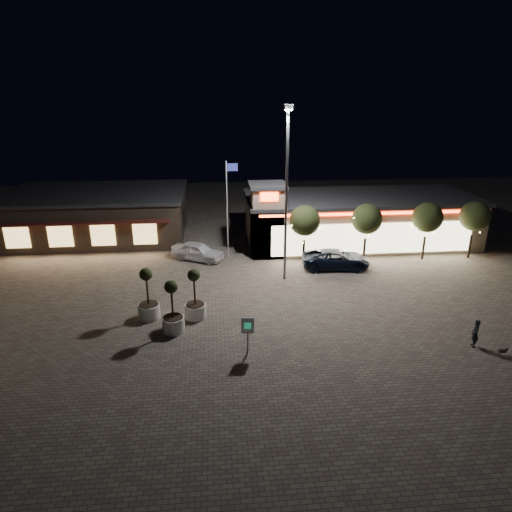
{
  "coord_description": "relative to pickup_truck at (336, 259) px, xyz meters",
  "views": [
    {
      "loc": [
        -3.04,
        -22.9,
        13.41
      ],
      "look_at": [
        -0.32,
        6.0,
        2.61
      ],
      "focal_mm": 32.0,
      "sensor_mm": 36.0,
      "label": 1
    }
  ],
  "objects": [
    {
      "name": "planter_right",
      "position": [
        -10.73,
        -7.24,
        0.26
      ],
      "size": [
        1.31,
        1.31,
        3.22
      ],
      "color": "silver",
      "rests_on": "ground"
    },
    {
      "name": "string_tree_c",
      "position": [
        7.66,
        1.26,
        2.83
      ],
      "size": [
        2.42,
        2.42,
        4.79
      ],
      "color": "#332319",
      "rests_on": "ground"
    },
    {
      "name": "flagpole",
      "position": [
        -8.24,
        3.26,
        4.01
      ],
      "size": [
        0.95,
        0.1,
        8.0
      ],
      "color": "white",
      "rests_on": "ground"
    },
    {
      "name": "planter_mid",
      "position": [
        -11.95,
        -8.82,
        0.26
      ],
      "size": [
        1.3,
        1.3,
        3.21
      ],
      "color": "silver",
      "rests_on": "ground"
    },
    {
      "name": "white_sedan",
      "position": [
        -10.84,
        2.83,
        0.01
      ],
      "size": [
        4.72,
        3.59,
        1.5
      ],
      "primitive_type": "imported",
      "rotation": [
        0.0,
        0.0,
        1.1
      ],
      "color": "white",
      "rests_on": "ground"
    },
    {
      "name": "string_tree_b",
      "position": [
        2.66,
        1.26,
        2.83
      ],
      "size": [
        2.42,
        2.42,
        4.79
      ],
      "color": "#332319",
      "rests_on": "ground"
    },
    {
      "name": "retail_building",
      "position": [
        3.17,
        6.08,
        1.48
      ],
      "size": [
        20.4,
        8.4,
        6.1
      ],
      "color": "gray",
      "rests_on": "ground"
    },
    {
      "name": "dog",
      "position": [
        5.7,
        -13.04,
        -0.45
      ],
      "size": [
        0.55,
        0.2,
        0.29
      ],
      "color": "#59514C",
      "rests_on": "ground"
    },
    {
      "name": "pickup_truck",
      "position": [
        0.0,
        0.0,
        0.0
      ],
      "size": [
        5.47,
        2.87,
        1.47
      ],
      "primitive_type": "imported",
      "rotation": [
        0.0,
        0.0,
        1.49
      ],
      "color": "black",
      "rests_on": "ground"
    },
    {
      "name": "restaurant_building",
      "position": [
        -20.34,
        10.24,
        1.42
      ],
      "size": [
        16.4,
        11.0,
        4.3
      ],
      "color": "#382D23",
      "rests_on": "ground"
    },
    {
      "name": "ground",
      "position": [
        -6.34,
        -9.74,
        -0.73
      ],
      "size": [
        90.0,
        90.0,
        0.0
      ],
      "primitive_type": "plane",
      "color": "#6F6659",
      "rests_on": "ground"
    },
    {
      "name": "string_tree_a",
      "position": [
        -2.34,
        1.26,
        2.83
      ],
      "size": [
        2.42,
        2.42,
        4.79
      ],
      "color": "#332319",
      "rests_on": "ground"
    },
    {
      "name": "string_tree_d",
      "position": [
        11.66,
        1.26,
        2.83
      ],
      "size": [
        2.42,
        2.42,
        4.79
      ],
      "color": "#332319",
      "rests_on": "ground"
    },
    {
      "name": "pedestrian",
      "position": [
        4.56,
        -12.08,
        0.07
      ],
      "size": [
        0.51,
        0.66,
        1.61
      ],
      "primitive_type": "imported",
      "rotation": [
        0.0,
        0.0,
        -1.8
      ],
      "color": "black",
      "rests_on": "ground"
    },
    {
      "name": "planter_left",
      "position": [
        -13.58,
        -7.01,
        0.28
      ],
      "size": [
        1.34,
        1.34,
        3.29
      ],
      "color": "silver",
      "rests_on": "ground"
    },
    {
      "name": "floodlight_pole",
      "position": [
        -4.34,
        -1.74,
        6.28
      ],
      "size": [
        0.6,
        0.4,
        12.38
      ],
      "color": "gray",
      "rests_on": "ground"
    },
    {
      "name": "valet_sign",
      "position": [
        -7.83,
        -11.49,
        0.71
      ],
      "size": [
        0.68,
        0.12,
        2.07
      ],
      "color": "gray",
      "rests_on": "ground"
    }
  ]
}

